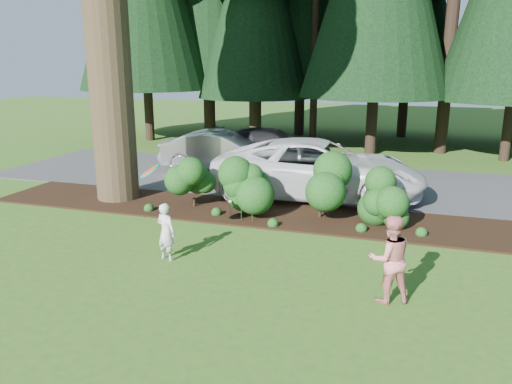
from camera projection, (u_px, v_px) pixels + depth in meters
The scene contains 11 objects.
ground at pixel (218, 256), 10.70m from camera, with size 80.00×80.00×0.00m, color #2B5B1A.
mulch_bed at pixel (262, 213), 13.69m from camera, with size 16.00×2.50×0.05m, color black.
driveway at pixel (297, 179), 17.61m from camera, with size 22.00×6.00×0.03m, color #38383A.
shrub_row at pixel (289, 188), 13.16m from camera, with size 6.53×1.60×1.61m.
lily_cluster at pixel (241, 204), 12.88m from camera, with size 0.69×0.09×0.57m.
car_silver_wagon at pixel (222, 151), 18.72m from camera, with size 1.58×4.54×1.50m, color #B0B0B5.
car_white_suv at pixel (319, 169), 15.07m from camera, with size 2.91×6.32×1.76m, color silver.
car_dark_suv at pixel (271, 147), 19.85m from camera, with size 2.02×4.97×1.44m, color black.
child at pixel (166, 232), 10.40m from camera, with size 0.45×0.30×1.23m, color silver.
adult at pixel (390, 259), 8.54m from camera, with size 0.76×0.59×1.56m, color red.
frisbee at pixel (150, 171), 10.42m from camera, with size 0.47×0.46×0.34m.
Camera 1 is at (3.81, -9.28, 4.07)m, focal length 35.00 mm.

